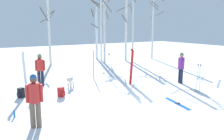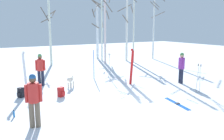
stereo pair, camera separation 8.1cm
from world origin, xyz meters
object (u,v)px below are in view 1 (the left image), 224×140
(ski_pair_lying_0, at_px, (177,103))
(backpack_0, at_px, (21,93))
(birch_tree_3, at_px, (97,29))
(ski_poles_1, at_px, (199,77))
(person_2, at_px, (181,66))
(ski_poles_0, at_px, (109,65))
(birch_tree_0, at_px, (49,26))
(water_bottle_0, at_px, (14,114))
(ski_pair_planted_0, at_px, (131,67))
(birch_tree_5, at_px, (133,18))
(dog, at_px, (70,80))
(birch_tree_6, at_px, (153,26))
(person_1, at_px, (34,97))
(backpack_1, at_px, (61,92))
(water_bottle_1, at_px, (160,78))
(birch_tree_1, at_px, (104,24))
(ski_pair_planted_1, at_px, (94,65))
(person_0, at_px, (40,68))
(ski_pair_planted_2, at_px, (25,73))
(birch_tree_2, at_px, (101,18))
(birch_tree_4, at_px, (126,30))

(ski_pair_lying_0, distance_m, backpack_0, 6.81)
(backpack_0, xyz_separation_m, birch_tree_3, (8.86, 9.66, 2.65))
(birch_tree_3, bearing_deg, ski_poles_1, -96.26)
(person_2, relative_size, birch_tree_3, 0.30)
(ski_poles_0, xyz_separation_m, birch_tree_0, (-1.60, 6.79, 2.36))
(person_2, xyz_separation_m, ski_pair_lying_0, (-2.84, -2.46, -0.97))
(person_2, relative_size, birch_tree_0, 0.28)
(backpack_0, distance_m, water_bottle_0, 2.41)
(ski_pair_planted_0, height_order, birch_tree_3, birch_tree_3)
(water_bottle_0, bearing_deg, birch_tree_5, 36.85)
(dog, xyz_separation_m, birch_tree_5, (8.02, 5.55, 3.47))
(dog, bearing_deg, birch_tree_6, 29.74)
(person_1, xyz_separation_m, ski_pair_lying_0, (5.54, -0.67, -0.97))
(person_1, xyz_separation_m, backpack_1, (1.77, 2.74, -0.77))
(ski_pair_lying_0, relative_size, water_bottle_1, 7.46)
(water_bottle_0, distance_m, birch_tree_1, 12.90)
(ski_pair_planted_1, bearing_deg, birch_tree_1, 54.28)
(backpack_1, height_order, birch_tree_1, birch_tree_1)
(birch_tree_3, bearing_deg, ski_pair_lying_0, -104.23)
(ski_pair_lying_0, distance_m, birch_tree_5, 12.17)
(water_bottle_0, xyz_separation_m, birch_tree_0, (4.45, 10.50, 3.05))
(person_0, height_order, ski_pair_planted_2, ski_pair_planted_2)
(person_0, bearing_deg, dog, -42.56)
(birch_tree_2, bearing_deg, birch_tree_1, -108.32)
(dog, height_order, birch_tree_0, birch_tree_0)
(ski_pair_lying_0, height_order, ski_poles_0, ski_poles_0)
(ski_pair_lying_0, height_order, birch_tree_6, birch_tree_6)
(ski_pair_planted_2, distance_m, ski_pair_lying_0, 7.02)
(ski_pair_planted_2, bearing_deg, person_2, -16.75)
(birch_tree_5, bearing_deg, backpack_0, -150.07)
(person_1, distance_m, ski_pair_planted_1, 7.06)
(birch_tree_4, distance_m, birch_tree_6, 3.00)
(person_0, bearing_deg, birch_tree_2, 42.43)
(person_1, bearing_deg, birch_tree_3, 55.56)
(ski_pair_planted_2, bearing_deg, ski_poles_0, 8.93)
(birch_tree_4, bearing_deg, birch_tree_5, -86.43)
(person_1, relative_size, water_bottle_0, 6.57)
(ski_poles_1, bearing_deg, ski_pair_planted_2, 149.52)
(water_bottle_1, bearing_deg, ski_pair_planted_0, 179.48)
(ski_pair_lying_0, bearing_deg, ski_poles_1, 17.52)
(dog, bearing_deg, backpack_0, -168.19)
(birch_tree_0, bearing_deg, person_0, -110.83)
(birch_tree_5, bearing_deg, ski_pair_planted_0, -126.46)
(person_0, distance_m, birch_tree_5, 10.64)
(ski_pair_planted_1, distance_m, birch_tree_6, 10.56)
(person_1, xyz_separation_m, water_bottle_1, (7.95, 2.99, -0.88))
(person_1, distance_m, water_bottle_0, 1.57)
(ski_pair_planted_2, xyz_separation_m, water_bottle_0, (-0.98, -2.92, -0.87))
(birch_tree_3, bearing_deg, ski_pair_planted_0, -107.39)
(person_2, distance_m, ski_poles_0, 4.21)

